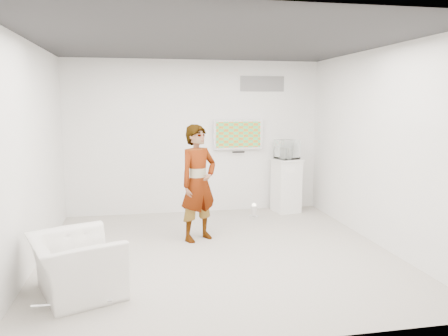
# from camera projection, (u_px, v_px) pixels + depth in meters

# --- Properties ---
(room) EXTENTS (5.01, 5.01, 3.00)m
(room) POSITION_uv_depth(u_px,v_px,m) (217.00, 151.00, 6.18)
(room) COLOR #ACA69E
(room) RESTS_ON ground
(tv) EXTENTS (1.00, 0.08, 0.60)m
(tv) POSITION_uv_depth(u_px,v_px,m) (238.00, 134.00, 8.71)
(tv) COLOR silver
(tv) RESTS_ON room
(logo_decal) EXTENTS (0.90, 0.02, 0.30)m
(logo_decal) POSITION_uv_depth(u_px,v_px,m) (262.00, 84.00, 8.69)
(logo_decal) COLOR slate
(logo_decal) RESTS_ON room
(person) EXTENTS (0.80, 0.72, 1.85)m
(person) POSITION_uv_depth(u_px,v_px,m) (198.00, 183.00, 6.88)
(person) COLOR silver
(person) RESTS_ON room
(armchair) EXTENTS (1.24, 1.32, 0.68)m
(armchair) POSITION_uv_depth(u_px,v_px,m) (76.00, 265.00, 4.97)
(armchair) COLOR silver
(armchair) RESTS_ON room
(pedestal) EXTENTS (0.59, 0.59, 1.07)m
(pedestal) POSITION_uv_depth(u_px,v_px,m) (286.00, 185.00, 8.74)
(pedestal) COLOR white
(pedestal) RESTS_ON room
(floor_uplight) EXTENTS (0.23, 0.23, 0.28)m
(floor_uplight) POSITION_uv_depth(u_px,v_px,m) (254.00, 211.00, 8.25)
(floor_uplight) COLOR white
(floor_uplight) RESTS_ON room
(vitrine) EXTENTS (0.48, 0.48, 0.38)m
(vitrine) POSITION_uv_depth(u_px,v_px,m) (287.00, 149.00, 8.64)
(vitrine) COLOR white
(vitrine) RESTS_ON pedestal
(console) EXTENTS (0.08, 0.17, 0.23)m
(console) POSITION_uv_depth(u_px,v_px,m) (287.00, 153.00, 8.65)
(console) COLOR white
(console) RESTS_ON pedestal
(wii_remote) EXTENTS (0.08, 0.13, 0.03)m
(wii_remote) POSITION_uv_depth(u_px,v_px,m) (204.00, 135.00, 7.05)
(wii_remote) COLOR white
(wii_remote) RESTS_ON person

